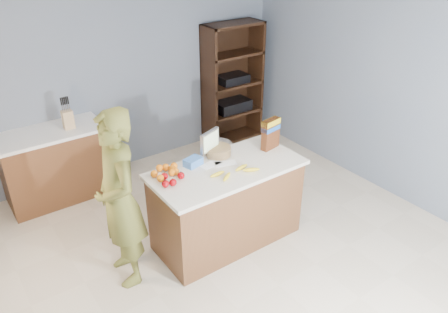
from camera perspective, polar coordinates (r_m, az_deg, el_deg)
floor at (r=4.68m, az=2.55°, el=-12.52°), size 4.50×5.00×0.02m
walls at (r=3.81m, az=3.08°, el=6.59°), size 4.52×5.02×2.51m
counter_peninsula at (r=4.61m, az=0.36°, el=-6.64°), size 1.56×0.76×0.90m
back_cabinet at (r=5.70m, az=-21.11°, el=-0.98°), size 1.24×0.62×0.90m
shelving_unit at (r=6.72m, az=0.87°, el=9.29°), size 0.90×0.40×1.80m
person at (r=4.03m, az=-13.51°, el=-5.58°), size 0.47×0.66×1.73m
knife_block at (r=5.45m, az=-19.72°, el=4.64°), size 0.12×0.10×0.31m
envelopes at (r=4.41m, az=-0.75°, el=-0.97°), size 0.37×0.23×0.00m
bananas at (r=4.24m, az=1.35°, el=-2.03°), size 0.49×0.20×0.04m
apples at (r=4.11m, az=-6.94°, el=-3.01°), size 0.26×0.21×0.07m
oranges at (r=4.26m, az=-7.39°, el=-1.85°), size 0.30×0.25×0.07m
blue_carton at (r=4.38m, az=-4.06°, el=-0.71°), size 0.20×0.16×0.08m
salad_bowl at (r=4.56m, az=-0.78°, el=0.86°), size 0.30×0.30×0.13m
tv at (r=4.50m, az=-1.87°, el=1.89°), size 0.28×0.13×0.28m
cereal_box at (r=4.66m, az=6.12°, el=3.25°), size 0.23×0.12×0.33m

